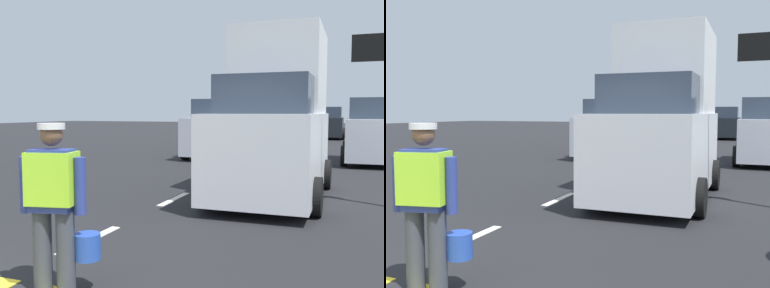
% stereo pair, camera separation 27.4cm
% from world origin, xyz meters
% --- Properties ---
extents(ground_plane, '(96.00, 96.00, 0.00)m').
position_xyz_m(ground_plane, '(0.00, 21.00, 0.00)').
color(ground_plane, black).
extents(lane_center_line, '(0.14, 46.40, 0.01)m').
position_xyz_m(lane_center_line, '(0.00, 25.20, 0.00)').
color(lane_center_line, silver).
rests_on(lane_center_line, ground).
extents(road_worker, '(0.73, 0.47, 1.67)m').
position_xyz_m(road_worker, '(0.71, 1.08, 0.93)').
color(road_worker, '#383D4C').
rests_on(road_worker, ground).
extents(delivery_truck, '(2.16, 4.60, 3.54)m').
position_xyz_m(delivery_truck, '(1.84, 6.83, 1.61)').
color(delivery_truck, silver).
rests_on(delivery_truck, ground).
extents(car_outgoing_far, '(1.86, 3.86, 2.09)m').
position_xyz_m(car_outgoing_far, '(1.90, 27.70, 0.97)').
color(car_outgoing_far, black).
rests_on(car_outgoing_far, ground).
extents(car_oncoming_third, '(2.03, 3.86, 2.08)m').
position_xyz_m(car_oncoming_third, '(-1.78, 36.26, 0.97)').
color(car_oncoming_third, '#1E4799').
rests_on(car_oncoming_third, ground).
extents(car_oncoming_lead, '(2.03, 4.03, 2.25)m').
position_xyz_m(car_oncoming_lead, '(-1.56, 13.89, 1.05)').
color(car_oncoming_lead, silver).
rests_on(car_oncoming_lead, ground).
extents(car_parked_far, '(1.94, 3.96, 2.24)m').
position_xyz_m(car_parked_far, '(3.97, 13.79, 1.04)').
color(car_parked_far, silver).
rests_on(car_parked_far, ground).
extents(car_oncoming_second, '(2.00, 4.16, 2.00)m').
position_xyz_m(car_oncoming_second, '(-1.78, 19.34, 0.93)').
color(car_oncoming_second, black).
rests_on(car_oncoming_second, ground).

